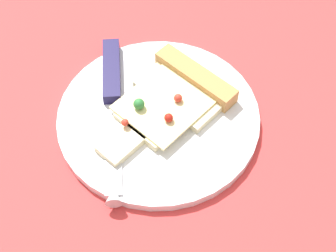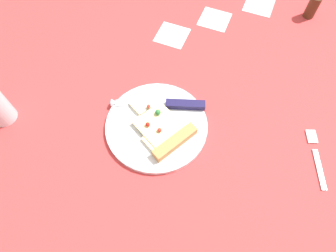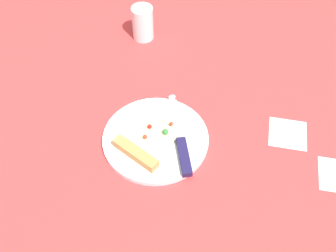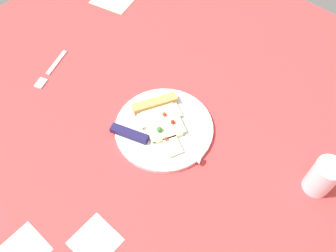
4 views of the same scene
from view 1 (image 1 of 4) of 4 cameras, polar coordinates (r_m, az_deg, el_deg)
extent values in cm
cube|color=#D13838|center=(64.67, -4.39, 0.23)|extent=(149.40, 149.40, 3.00)
cylinder|color=silver|center=(62.49, -1.10, 1.01)|extent=(25.34, 25.34, 1.26)
cube|color=beige|center=(63.38, 1.38, 3.75)|extent=(10.46, 12.53, 1.00)
cube|color=beige|center=(60.96, -2.08, 0.79)|extent=(8.32, 8.98, 1.00)
cube|color=beige|center=(59.12, -5.46, -2.09)|extent=(6.28, 5.62, 1.00)
cube|color=#F2E099|center=(61.49, -0.48, 2.53)|extent=(13.15, 12.81, 0.30)
cube|color=tan|center=(64.40, 3.19, 5.61)|extent=(7.92, 11.82, 2.20)
sphere|color=red|center=(61.23, 1.16, 3.23)|extent=(1.04, 1.04, 1.04)
sphere|color=red|center=(59.32, -4.97, 0.41)|extent=(0.90, 0.90, 0.90)
sphere|color=#2D7A38|center=(60.55, -3.35, 2.56)|extent=(1.39, 1.39, 1.39)
sphere|color=#B21E14|center=(59.38, 0.07, 0.95)|extent=(1.08, 1.08, 1.08)
cube|color=silver|center=(59.15, -6.32, -2.80)|extent=(11.99, 5.83, 0.30)
cone|color=silver|center=(56.16, -6.25, -7.97)|extent=(2.55, 2.55, 2.00)
cube|color=#1E1947|center=(65.88, -6.50, 6.35)|extent=(10.17, 5.37, 1.60)
camera|label=2|loc=(0.57, 66.28, 49.82)|focal=31.18mm
camera|label=3|loc=(0.98, -0.87, 70.71)|focal=43.02mm
camera|label=4|loc=(0.54, -106.87, 28.68)|focal=37.93mm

